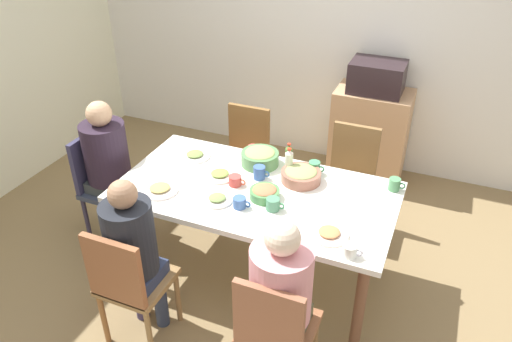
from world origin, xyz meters
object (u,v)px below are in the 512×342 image
chair_1 (128,281)px  cup_0 (253,151)px  cup_3 (260,173)px  cup_7 (314,168)px  person_2 (108,159)px  chair_2 (103,180)px  chair_3 (275,329)px  bottle_0 (289,156)px  bowl_1 (265,193)px  plate_3 (160,189)px  plate_0 (195,155)px  person_1 (133,247)px  cup_1 (240,203)px  side_cabinet (369,135)px  microwave (377,77)px  plate_2 (220,175)px  cup_4 (350,251)px  person_3 (281,291)px  dining_table (256,199)px  plate_1 (217,199)px  cup_2 (273,204)px  chair_4 (245,151)px  bottle_1 (289,162)px  plate_4 (329,234)px  bowl_0 (301,175)px  cup_6 (395,184)px  chair_0 (350,173)px  cup_5 (235,181)px

chair_1 → cup_0: chair_1 is taller
cup_3 → cup_7: cup_3 is taller
person_2 → cup_0: bearing=21.6°
chair_2 → chair_3: same height
cup_3 → bottle_0: bearing=60.5°
bottle_0 → bowl_1: bearing=-91.5°
cup_7 → plate_3: bearing=-145.3°
plate_0 → cup_3: 0.58m
person_1 → cup_1: size_ratio=9.77×
side_cabinet → microwave: size_ratio=1.88×
plate_2 → microwave: microwave is taller
plate_2 → cup_4: bearing=-24.4°
person_3 → plate_3: 1.19m
dining_table → side_cabinet: size_ratio=2.11×
cup_4 → plate_1: bearing=168.1°
person_2 → cup_2: (1.43, -0.17, 0.07)m
chair_2 → bowl_1: (1.42, -0.07, 0.29)m
chair_4 → cup_2: (0.66, -1.04, 0.29)m
bottle_1 → chair_1: bearing=-118.1°
person_3 → chair_4: size_ratio=1.31×
cup_4 → side_cabinet: bearing=97.7°
plate_3 → cup_0: bearing=59.2°
person_1 → plate_4: (1.07, 0.49, 0.07)m
bowl_0 → plate_1: bearing=-134.1°
plate_4 → cup_4: (0.16, -0.13, 0.02)m
person_2 → cup_1: (1.22, -0.23, 0.07)m
chair_1 → person_2: (-0.76, 0.87, 0.22)m
cup_2 → bottle_0: (-0.09, 0.55, 0.05)m
cup_2 → chair_2: bearing=173.6°
plate_1 → cup_6: (1.06, 0.59, 0.03)m
plate_0 → cup_2: (0.79, -0.41, 0.03)m
cup_3 → bottle_1: size_ratio=0.56×
chair_0 → person_1: person_1 is taller
dining_table → cup_6: bearing=22.5°
chair_1 → person_3: size_ratio=0.76×
person_2 → cup_1: 1.24m
plate_1 → chair_0: bearing=59.0°
chair_0 → plate_1: (-0.66, -1.10, 0.27)m
chair_3 → plate_4: chair_3 is taller
person_2 → plate_2: (0.93, 0.06, 0.05)m
plate_0 → cup_1: size_ratio=1.90×
plate_2 → cup_5: (0.15, -0.06, 0.02)m
bowl_0 → bottle_1: 0.13m
chair_1 → plate_2: (0.17, 0.93, 0.27)m
plate_1 → plate_2: same height
person_3 → cup_6: (0.40, 1.15, 0.09)m
person_1 → cup_3: 1.03m
chair_3 → plate_0: bearing=134.1°
bottle_0 → cup_1: bearing=-101.0°
plate_3 → cup_7: cup_7 is taller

